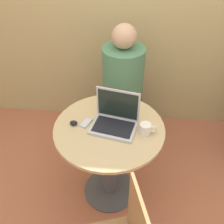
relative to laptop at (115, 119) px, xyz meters
The scene contains 8 objects.
ground_plane 0.83m from the laptop, 149.77° to the right, with size 12.00×12.00×0.00m, color #B26042.
back_wall 1.15m from the laptop, 92.15° to the left, with size 7.00×0.05×2.60m.
round_table 0.30m from the laptop, 149.77° to the right, with size 0.79×0.79×0.77m.
laptop is the anchor object (origin of this frame).
cell_phone 0.21m from the laptop, behind, with size 0.08×0.11×0.02m.
computer_mouse 0.30m from the laptop, behind, with size 0.06×0.04×0.04m.
coffee_cup 0.23m from the laptop, 14.89° to the right, with size 0.12×0.08×0.08m.
person_seated 0.77m from the laptop, 89.27° to the left, with size 0.43×0.60×1.27m.
Camera 1 is at (0.15, -1.35, 2.05)m, focal length 42.00 mm.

